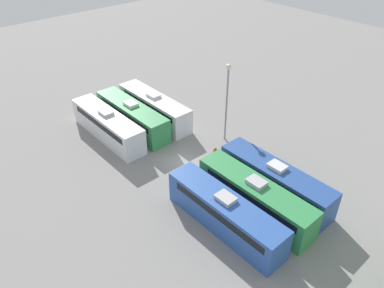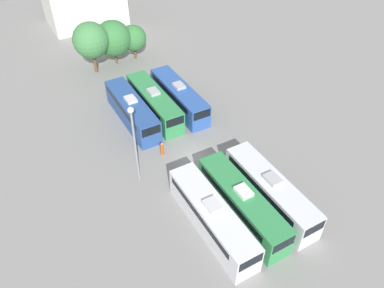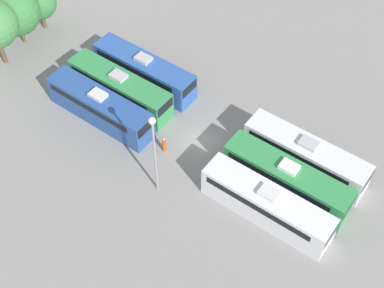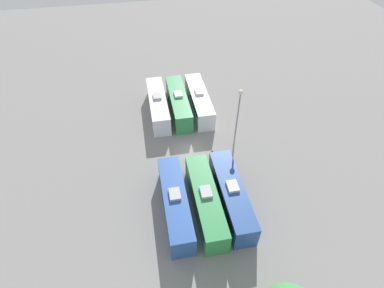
{
  "view_description": "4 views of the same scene",
  "coord_description": "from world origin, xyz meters",
  "px_view_note": "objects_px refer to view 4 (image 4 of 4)",
  "views": [
    {
      "loc": [
        20.09,
        24.06,
        23.57
      ],
      "look_at": [
        -0.38,
        0.9,
        2.64
      ],
      "focal_mm": 35.0,
      "sensor_mm": 36.0,
      "label": 1
    },
    {
      "loc": [
        -15.1,
        -26.72,
        28.19
      ],
      "look_at": [
        -0.11,
        -0.22,
        1.99
      ],
      "focal_mm": 35.0,
      "sensor_mm": 36.0,
      "label": 2
    },
    {
      "loc": [
        -26.55,
        -18.86,
        38.48
      ],
      "look_at": [
        -1.76,
        -0.62,
        1.7
      ],
      "focal_mm": 50.0,
      "sensor_mm": 36.0,
      "label": 3
    },
    {
      "loc": [
        5.1,
        28.55,
        29.52
      ],
      "look_at": [
        -0.34,
        0.11,
        1.54
      ],
      "focal_mm": 28.0,
      "sensor_mm": 36.0,
      "label": 4
    }
  ],
  "objects_px": {
    "bus_2": "(158,105)",
    "bus_3": "(231,195)",
    "bus_0": "(199,100)",
    "bus_4": "(206,201)",
    "light_pole": "(238,110)",
    "bus_5": "(175,203)",
    "worker_person": "(212,155)",
    "bus_1": "(179,103)"
  },
  "relations": [
    {
      "from": "bus_0",
      "to": "bus_5",
      "type": "bearing_deg",
      "value": 70.5
    },
    {
      "from": "bus_1",
      "to": "bus_5",
      "type": "distance_m",
      "value": 18.78
    },
    {
      "from": "bus_2",
      "to": "bus_5",
      "type": "bearing_deg",
      "value": 89.84
    },
    {
      "from": "worker_person",
      "to": "light_pole",
      "type": "relative_size",
      "value": 0.18
    },
    {
      "from": "bus_4",
      "to": "worker_person",
      "type": "bearing_deg",
      "value": -109.17
    },
    {
      "from": "bus_0",
      "to": "bus_1",
      "type": "height_order",
      "value": "same"
    },
    {
      "from": "bus_4",
      "to": "bus_5",
      "type": "xyz_separation_m",
      "value": [
        3.37,
        -0.34,
        0.0
      ]
    },
    {
      "from": "bus_1",
      "to": "bus_2",
      "type": "bearing_deg",
      "value": -1.27
    },
    {
      "from": "bus_2",
      "to": "light_pole",
      "type": "relative_size",
      "value": 1.27
    },
    {
      "from": "bus_0",
      "to": "bus_2",
      "type": "distance_m",
      "value": 6.49
    },
    {
      "from": "bus_2",
      "to": "bus_4",
      "type": "bearing_deg",
      "value": 99.96
    },
    {
      "from": "bus_2",
      "to": "worker_person",
      "type": "relative_size",
      "value": 6.89
    },
    {
      "from": "light_pole",
      "to": "bus_2",
      "type": "bearing_deg",
      "value": -43.03
    },
    {
      "from": "bus_1",
      "to": "bus_3",
      "type": "distance_m",
      "value": 18.89
    },
    {
      "from": "bus_5",
      "to": "light_pole",
      "type": "distance_m",
      "value": 14.3
    },
    {
      "from": "bus_1",
      "to": "light_pole",
      "type": "height_order",
      "value": "light_pole"
    },
    {
      "from": "bus_1",
      "to": "light_pole",
      "type": "xyz_separation_m",
      "value": [
        -6.48,
        8.99,
        4.36
      ]
    },
    {
      "from": "bus_2",
      "to": "light_pole",
      "type": "bearing_deg",
      "value": 136.97
    },
    {
      "from": "bus_0",
      "to": "bus_4",
      "type": "height_order",
      "value": "same"
    },
    {
      "from": "bus_5",
      "to": "worker_person",
      "type": "height_order",
      "value": "bus_5"
    },
    {
      "from": "bus_1",
      "to": "bus_4",
      "type": "xyz_separation_m",
      "value": [
        -0.09,
        18.83,
        0.0
      ]
    },
    {
      "from": "bus_1",
      "to": "bus_2",
      "type": "xyz_separation_m",
      "value": [
        3.23,
        -0.07,
        0.0
      ]
    },
    {
      "from": "worker_person",
      "to": "bus_5",
      "type": "bearing_deg",
      "value": 50.44
    },
    {
      "from": "bus_0",
      "to": "bus_2",
      "type": "xyz_separation_m",
      "value": [
        6.49,
        -0.08,
        0.0
      ]
    },
    {
      "from": "bus_2",
      "to": "bus_3",
      "type": "distance_m",
      "value": 19.76
    },
    {
      "from": "bus_4",
      "to": "bus_5",
      "type": "height_order",
      "value": "same"
    },
    {
      "from": "bus_2",
      "to": "bus_5",
      "type": "height_order",
      "value": "same"
    },
    {
      "from": "bus_3",
      "to": "bus_5",
      "type": "xyz_separation_m",
      "value": [
        6.45,
        -0.14,
        0.0
      ]
    },
    {
      "from": "worker_person",
      "to": "bus_0",
      "type": "bearing_deg",
      "value": -92.64
    },
    {
      "from": "bus_4",
      "to": "light_pole",
      "type": "height_order",
      "value": "light_pole"
    },
    {
      "from": "bus_0",
      "to": "bus_5",
      "type": "relative_size",
      "value": 1.0
    },
    {
      "from": "bus_0",
      "to": "bus_5",
      "type": "xyz_separation_m",
      "value": [
        6.54,
        18.48,
        0.0
      ]
    },
    {
      "from": "bus_1",
      "to": "bus_3",
      "type": "bearing_deg",
      "value": 99.64
    },
    {
      "from": "bus_3",
      "to": "bus_5",
      "type": "relative_size",
      "value": 1.0
    },
    {
      "from": "bus_3",
      "to": "bus_5",
      "type": "height_order",
      "value": "same"
    },
    {
      "from": "bus_5",
      "to": "bus_2",
      "type": "bearing_deg",
      "value": -90.16
    },
    {
      "from": "bus_0",
      "to": "bus_2",
      "type": "height_order",
      "value": "same"
    },
    {
      "from": "bus_4",
      "to": "light_pole",
      "type": "bearing_deg",
      "value": -122.99
    },
    {
      "from": "bus_3",
      "to": "bus_4",
      "type": "height_order",
      "value": "same"
    },
    {
      "from": "bus_3",
      "to": "light_pole",
      "type": "relative_size",
      "value": 1.27
    },
    {
      "from": "bus_3",
      "to": "light_pole",
      "type": "distance_m",
      "value": 11.09
    },
    {
      "from": "bus_2",
      "to": "bus_3",
      "type": "bearing_deg",
      "value": 108.88
    }
  ]
}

